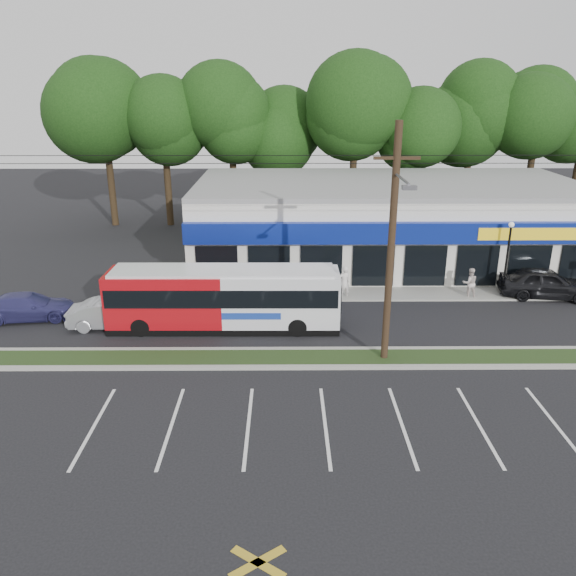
% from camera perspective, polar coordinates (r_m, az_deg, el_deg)
% --- Properties ---
extents(ground, '(120.00, 120.00, 0.00)m').
position_cam_1_polar(ground, '(23.71, 2.88, -8.37)').
color(ground, black).
rests_on(ground, ground).
extents(grass_strip, '(40.00, 1.60, 0.12)m').
position_cam_1_polar(grass_strip, '(24.57, 2.76, -7.14)').
color(grass_strip, '#223616').
rests_on(grass_strip, ground).
extents(curb_south, '(40.00, 0.25, 0.14)m').
position_cam_1_polar(curb_south, '(23.81, 2.87, -8.05)').
color(curb_south, '#9E9E93').
rests_on(curb_south, ground).
extents(curb_north, '(40.00, 0.25, 0.14)m').
position_cam_1_polar(curb_north, '(25.32, 2.66, -6.24)').
color(curb_north, '#9E9E93').
rests_on(curb_north, ground).
extents(sidewalk, '(32.00, 2.20, 0.10)m').
position_cam_1_polar(sidewalk, '(32.49, 10.86, -0.56)').
color(sidewalk, '#9E9E93').
rests_on(sidewalk, ground).
extents(strip_mall, '(25.00, 12.55, 5.30)m').
position_cam_1_polar(strip_mall, '(38.35, 9.94, 6.73)').
color(strip_mall, silver).
rests_on(strip_mall, ground).
extents(utility_pole, '(50.00, 2.77, 10.00)m').
position_cam_1_polar(utility_pole, '(22.91, 10.11, 4.91)').
color(utility_pole, black).
rests_on(utility_pole, ground).
extents(lamp_post, '(0.30, 0.30, 4.25)m').
position_cam_1_polar(lamp_post, '(33.22, 21.44, 3.61)').
color(lamp_post, black).
rests_on(lamp_post, ground).
extents(tree_line, '(46.76, 6.76, 11.83)m').
position_cam_1_polar(tree_line, '(47.22, 6.34, 16.43)').
color(tree_line, black).
rests_on(tree_line, ground).
extents(metrobus, '(11.16, 2.43, 3.00)m').
position_cam_1_polar(metrobus, '(27.27, -6.52, -0.91)').
color(metrobus, '#AB0D14').
rests_on(metrobus, ground).
extents(car_dark, '(5.21, 2.75, 1.69)m').
position_cam_1_polar(car_dark, '(34.36, 24.70, 0.46)').
color(car_dark, black).
rests_on(car_dark, ground).
extents(car_silver, '(4.39, 1.75, 1.42)m').
position_cam_1_polar(car_silver, '(28.71, -17.31, -2.51)').
color(car_silver, '#939599').
rests_on(car_silver, ground).
extents(car_blue, '(4.85, 2.48, 1.35)m').
position_cam_1_polar(car_blue, '(31.29, -24.88, -1.72)').
color(car_blue, navy).
rests_on(car_blue, ground).
extents(pedestrian_a, '(0.78, 0.65, 1.83)m').
position_cam_1_polar(pedestrian_a, '(31.28, 5.73, 0.58)').
color(pedestrian_a, white).
rests_on(pedestrian_a, ground).
extents(pedestrian_b, '(0.86, 0.68, 1.72)m').
position_cam_1_polar(pedestrian_b, '(32.79, 17.99, 0.49)').
color(pedestrian_b, silver).
rests_on(pedestrian_b, ground).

